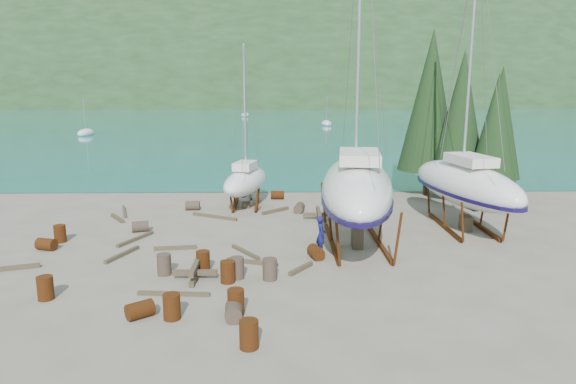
{
  "coord_description": "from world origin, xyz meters",
  "views": [
    {
      "loc": [
        0.47,
        -21.84,
        7.67
      ],
      "look_at": [
        0.93,
        3.0,
        2.52
      ],
      "focal_mm": 32.0,
      "sensor_mm": 36.0,
      "label": 1
    }
  ],
  "objects_px": {
    "large_sailboat_near": "(357,187)",
    "large_sailboat_far": "(465,183)",
    "worker": "(321,235)",
    "small_sailboat_shore": "(246,181)"
  },
  "relations": [
    {
      "from": "large_sailboat_far",
      "to": "small_sailboat_shore",
      "type": "relative_size",
      "value": 1.5
    },
    {
      "from": "small_sailboat_shore",
      "to": "large_sailboat_far",
      "type": "bearing_deg",
      "value": -9.86
    },
    {
      "from": "small_sailboat_shore",
      "to": "worker",
      "type": "bearing_deg",
      "value": -52.7
    },
    {
      "from": "small_sailboat_shore",
      "to": "worker",
      "type": "relative_size",
      "value": 5.72
    },
    {
      "from": "large_sailboat_near",
      "to": "large_sailboat_far",
      "type": "height_order",
      "value": "large_sailboat_near"
    },
    {
      "from": "large_sailboat_near",
      "to": "small_sailboat_shore",
      "type": "distance_m",
      "value": 10.19
    },
    {
      "from": "large_sailboat_near",
      "to": "large_sailboat_far",
      "type": "xyz_separation_m",
      "value": [
        6.31,
        2.76,
        -0.38
      ]
    },
    {
      "from": "large_sailboat_far",
      "to": "worker",
      "type": "distance_m",
      "value": 9.26
    },
    {
      "from": "large_sailboat_far",
      "to": "worker",
      "type": "xyz_separation_m",
      "value": [
        -8.13,
        -4.13,
        -1.62
      ]
    },
    {
      "from": "worker",
      "to": "large_sailboat_near",
      "type": "bearing_deg",
      "value": -56.44
    }
  ]
}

